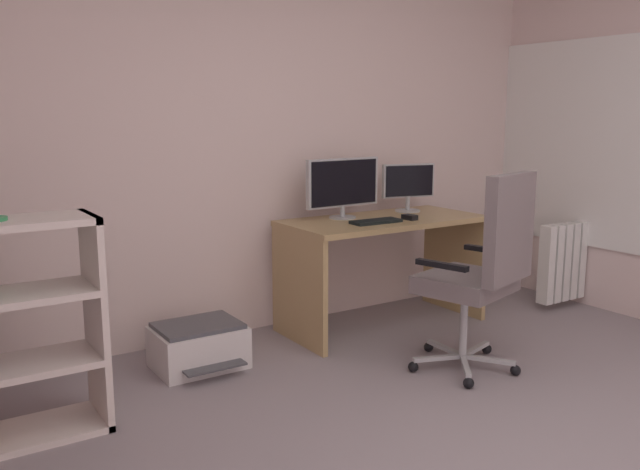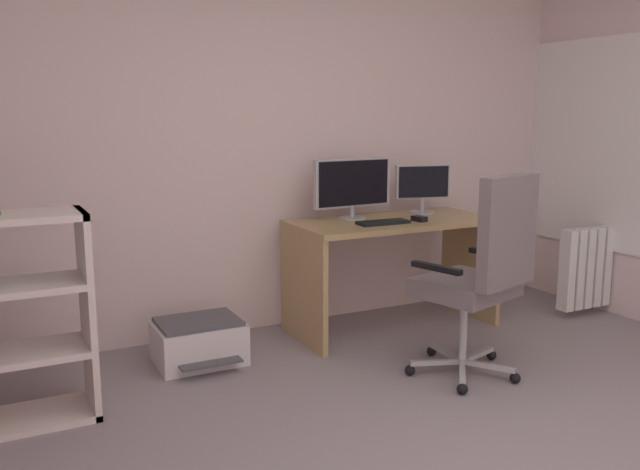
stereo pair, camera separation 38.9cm
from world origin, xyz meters
TOP-DOWN VIEW (x-y plane):
  - wall_back at (0.00, 2.54)m, footprint 4.70×0.10m
  - window_pane at (2.35, 1.67)m, footprint 0.01×1.59m
  - window_frame at (2.34, 1.67)m, footprint 0.02×1.67m
  - desk at (0.72, 2.07)m, footprint 1.38×0.65m
  - monitor_main at (0.49, 2.22)m, footprint 0.58×0.18m
  - monitor_secondary at (1.06, 2.22)m, footprint 0.40×0.18m
  - keyboard at (0.56, 1.94)m, footprint 0.34×0.14m
  - computer_mouse at (0.82, 1.93)m, footprint 0.07×0.11m
  - office_chair at (0.65, 1.09)m, footprint 0.63×0.67m
  - printer at (-0.66, 2.03)m, footprint 0.50×0.47m
  - radiator at (2.25, 1.67)m, footprint 0.71×0.10m

SIDE VIEW (x-z plane):
  - printer at x=-0.66m, z-range 0.00..0.26m
  - radiator at x=2.25m, z-range 0.06..0.64m
  - desk at x=0.72m, z-range 0.17..0.92m
  - office_chair at x=0.65m, z-range 0.05..1.20m
  - keyboard at x=0.56m, z-range 0.75..0.77m
  - computer_mouse at x=0.82m, z-range 0.75..0.79m
  - monitor_secondary at x=1.06m, z-range 0.78..1.12m
  - monitor_main at x=0.49m, z-range 0.78..1.18m
  - window_pane at x=2.35m, z-range 0.50..1.95m
  - window_frame at x=2.34m, z-range 0.46..1.99m
  - wall_back at x=0.00m, z-range 0.00..2.65m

